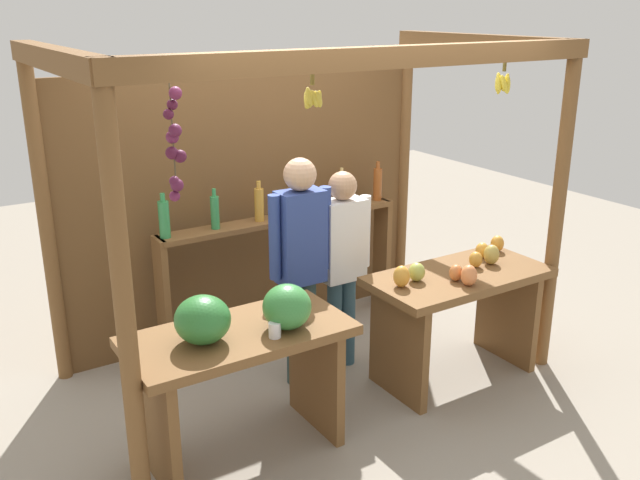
# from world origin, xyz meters

# --- Properties ---
(ground_plane) EXTENTS (12.00, 12.00, 0.00)m
(ground_plane) POSITION_xyz_m (0.00, 0.00, 0.00)
(ground_plane) COLOR gray
(ground_plane) RESTS_ON ground
(market_stall) EXTENTS (3.24, 1.84, 2.38)m
(market_stall) POSITION_xyz_m (-0.01, 0.42, 1.37)
(market_stall) COLOR brown
(market_stall) RESTS_ON ground
(fruit_counter_left) EXTENTS (1.31, 0.64, 1.08)m
(fruit_counter_left) POSITION_xyz_m (-0.86, -0.67, 0.69)
(fruit_counter_left) COLOR brown
(fruit_counter_left) RESTS_ON ground
(fruit_counter_right) EXTENTS (1.31, 0.64, 0.96)m
(fruit_counter_right) POSITION_xyz_m (0.86, -0.65, 0.60)
(fruit_counter_right) COLOR brown
(fruit_counter_right) RESTS_ON ground
(bottle_shelf_unit) EXTENTS (2.08, 0.22, 1.34)m
(bottle_shelf_unit) POSITION_xyz_m (0.16, 0.65, 0.80)
(bottle_shelf_unit) COLOR brown
(bottle_shelf_unit) RESTS_ON ground
(vendor_man) EXTENTS (0.48, 0.22, 1.64)m
(vendor_man) POSITION_xyz_m (-0.12, -0.11, 0.99)
(vendor_man) COLOR #2F4847
(vendor_man) RESTS_ON ground
(vendor_woman) EXTENTS (0.48, 0.20, 1.50)m
(vendor_woman) POSITION_xyz_m (0.25, -0.08, 0.89)
(vendor_woman) COLOR #2F4F60
(vendor_woman) RESTS_ON ground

